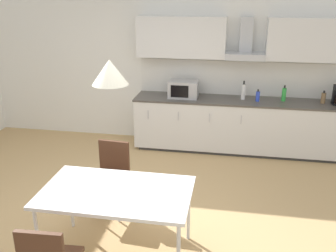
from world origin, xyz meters
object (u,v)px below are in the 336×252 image
Objects in this scene: microwave at (183,89)px; chair_far_left at (112,170)px; bottle_green at (284,94)px; bottle_blue at (258,96)px; pendant_lamp at (110,72)px; bottle_brown at (323,98)px; bottle_white at (243,92)px; dining_table at (116,195)px.

microwave is 2.25m from chair_far_left.
chair_far_left is at bearing -135.21° from bottle_green.
bottle_green is 0.30× the size of chair_far_left.
bottle_blue is (1.21, -0.03, -0.06)m from microwave.
pendant_lamp reaches higher than bottle_blue.
pendant_lamp is at bearing -68.36° from chair_far_left.
bottle_brown is 3.55m from chair_far_left.
dining_table is (-1.23, -2.97, -0.32)m from bottle_white.
dining_table is 0.89m from chair_far_left.
bottle_green is 3.54m from dining_table.
pendant_lamp reaches higher than microwave.
bottle_white is 3.23m from dining_table.
pendant_lamp reaches higher than bottle_brown.
bottle_brown is 3.97m from pendant_lamp.
chair_far_left is at bearing -125.70° from bottle_white.
microwave is 1.62m from bottle_green.
bottle_green is at bearing 44.79° from chair_far_left.
dining_table is (-1.87, -2.99, -0.30)m from bottle_green.
chair_far_left is at bearing -105.15° from microwave.
bottle_brown is 0.78× the size of bottle_green.
bottle_white is at bearing 54.30° from chair_far_left.
bottle_brown is 1.24m from bottle_white.
microwave is 0.33× the size of dining_table.
chair_far_left is at bearing 111.64° from dining_table.
bottle_brown is at bearing 50.16° from pendant_lamp.
bottle_white is 0.35× the size of chair_far_left.
bottle_brown is 3.86m from dining_table.
bottle_green is at bearing 177.35° from bottle_brown.
bottle_white reaches higher than chair_far_left.
microwave is 2.96m from dining_table.
bottle_brown is 0.14× the size of dining_table.
chair_far_left is (-2.19, -2.18, -0.46)m from bottle_green.
bottle_white reaches higher than bottle_blue.
pendant_lamp reaches higher than bottle_green.
bottle_white is at bearing 2.39° from microwave.
bottle_green reaches higher than chair_far_left.
dining_table is at bearing -94.92° from microwave.
microwave is 1.50× the size of pendant_lamp.
bottle_blue is (-1.01, -0.06, -0.00)m from bottle_brown.
bottle_brown reaches higher than dining_table.
microwave is at bearing 85.08° from dining_table.
dining_table is at bearing -116.72° from bottle_blue.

